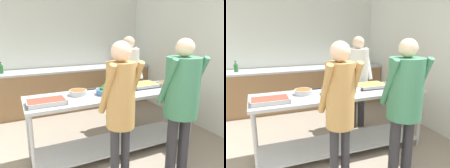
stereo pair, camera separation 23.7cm
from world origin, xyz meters
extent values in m
cube|color=silver|center=(0.00, 4.24, 1.32)|extent=(4.02, 0.06, 2.65)
cube|color=silver|center=(1.98, 2.12, 1.32)|extent=(0.06, 4.36, 2.65)
cube|color=olive|center=(0.00, 3.87, 0.44)|extent=(3.86, 0.62, 0.89)
cube|color=#ADAFB5|center=(0.00, 3.87, 0.91)|extent=(3.86, 0.65, 0.04)
cube|color=black|center=(0.50, 3.87, 0.92)|extent=(0.51, 0.37, 0.02)
cube|color=#ADAFB5|center=(0.14, 1.74, 0.88)|extent=(2.45, 0.70, 0.04)
cube|color=#ADAFB5|center=(0.14, 1.74, 0.12)|extent=(2.37, 0.62, 0.02)
cylinder|color=#ADAFB5|center=(-1.04, 1.44, 0.43)|extent=(0.04, 0.04, 0.86)
cylinder|color=#ADAFB5|center=(1.31, 1.44, 0.43)|extent=(0.04, 0.04, 0.86)
cylinder|color=#ADAFB5|center=(-1.04, 2.04, 0.43)|extent=(0.04, 0.04, 0.86)
cylinder|color=#ADAFB5|center=(1.31, 2.04, 0.43)|extent=(0.04, 0.04, 0.86)
cube|color=#ADAFB5|center=(-0.83, 1.62, 0.91)|extent=(0.45, 0.28, 0.01)
cube|color=#B23D2D|center=(-0.83, 1.62, 0.94)|extent=(0.43, 0.25, 0.04)
cube|color=#ADAFB5|center=(-0.83, 1.49, 0.93)|extent=(0.45, 0.01, 0.05)
cube|color=#ADAFB5|center=(-0.83, 1.75, 0.93)|extent=(0.45, 0.01, 0.05)
cube|color=#ADAFB5|center=(-1.05, 1.62, 0.93)|extent=(0.01, 0.28, 0.05)
cube|color=#ADAFB5|center=(-0.61, 1.62, 0.93)|extent=(0.01, 0.28, 0.05)
cylinder|color=#ADAFB5|center=(-0.38, 1.84, 0.94)|extent=(0.24, 0.24, 0.07)
cylinder|color=brown|center=(-0.38, 1.84, 0.97)|extent=(0.21, 0.21, 0.01)
cylinder|color=black|center=(-0.18, 1.84, 0.96)|extent=(0.14, 0.02, 0.02)
cylinder|color=#3D668C|center=(-0.02, 1.71, 0.94)|extent=(0.25, 0.25, 0.07)
sphere|color=#2D702D|center=(0.02, 1.71, 0.99)|extent=(0.08, 0.08, 0.08)
sphere|color=#2D702D|center=(-0.02, 1.77, 0.99)|extent=(0.08, 0.08, 0.08)
sphere|color=#2D702D|center=(-0.08, 1.71, 0.99)|extent=(0.06, 0.06, 0.06)
sphere|color=#2D702D|center=(-0.02, 1.69, 0.99)|extent=(0.07, 0.07, 0.07)
cylinder|color=white|center=(0.27, 1.68, 0.91)|extent=(0.27, 0.27, 0.01)
cylinder|color=white|center=(0.27, 1.68, 0.92)|extent=(0.27, 0.27, 0.01)
cylinder|color=white|center=(0.27, 1.68, 0.93)|extent=(0.26, 0.26, 0.01)
cylinder|color=white|center=(0.27, 1.68, 0.95)|extent=(0.26, 0.26, 0.01)
cylinder|color=white|center=(0.27, 1.68, 0.96)|extent=(0.26, 0.26, 0.01)
cube|color=#ADAFB5|center=(0.67, 1.84, 0.91)|extent=(0.45, 0.34, 0.01)
cube|color=gold|center=(0.67, 1.84, 0.94)|extent=(0.43, 0.31, 0.04)
cube|color=#ADAFB5|center=(0.67, 1.68, 0.93)|extent=(0.45, 0.01, 0.05)
cube|color=#ADAFB5|center=(0.67, 2.01, 0.93)|extent=(0.45, 0.01, 0.05)
cube|color=#ADAFB5|center=(0.45, 1.84, 0.93)|extent=(0.01, 0.34, 0.05)
cube|color=#ADAFB5|center=(0.89, 1.84, 0.93)|extent=(0.01, 0.34, 0.05)
cube|color=#ADAFB5|center=(1.13, 1.73, 0.91)|extent=(0.40, 0.30, 0.01)
cube|color=brown|center=(1.13, 1.73, 0.94)|extent=(0.37, 0.28, 0.04)
cube|color=#ADAFB5|center=(1.13, 1.58, 0.93)|extent=(0.40, 0.01, 0.05)
cube|color=#ADAFB5|center=(1.13, 1.87, 0.93)|extent=(0.40, 0.01, 0.05)
cube|color=#ADAFB5|center=(0.94, 1.73, 0.93)|extent=(0.01, 0.30, 0.05)
cube|color=#ADAFB5|center=(1.32, 1.73, 0.93)|extent=(0.01, 0.30, 0.05)
cylinder|color=#2D2D33|center=(-0.23, 0.99, 0.38)|extent=(0.10, 0.10, 0.75)
cylinder|color=#2D2D33|center=(-0.10, 1.00, 0.38)|extent=(0.10, 0.10, 0.75)
cylinder|color=tan|center=(-0.33, 0.98, 1.18)|extent=(0.10, 0.32, 0.57)
cylinder|color=tan|center=(0.00, 1.01, 1.18)|extent=(0.10, 0.32, 0.57)
cylinder|color=tan|center=(-0.16, 0.99, 1.10)|extent=(0.31, 0.31, 0.70)
sphere|color=beige|center=(-0.16, 0.99, 1.55)|extent=(0.21, 0.21, 0.21)
cylinder|color=#2D2D33|center=(0.52, 0.94, 0.38)|extent=(0.13, 0.13, 0.76)
cylinder|color=#2D2D33|center=(0.70, 0.92, 0.38)|extent=(0.13, 0.13, 0.76)
cylinder|color=#3D7F5B|center=(0.40, 0.95, 1.20)|extent=(0.10, 0.32, 0.57)
cylinder|color=#3D7F5B|center=(0.81, 0.91, 1.20)|extent=(0.10, 0.32, 0.57)
cylinder|color=#3D7F5B|center=(0.61, 0.93, 1.12)|extent=(0.40, 0.40, 0.70)
sphere|color=beige|center=(0.61, 0.93, 1.57)|extent=(0.21, 0.21, 0.21)
cylinder|color=#2D2D33|center=(0.82, 2.42, 0.38)|extent=(0.12, 0.12, 0.76)
cylinder|color=#2D2D33|center=(0.65, 2.42, 0.38)|extent=(0.12, 0.12, 0.76)
cylinder|color=silver|center=(0.93, 2.41, 1.19)|extent=(0.08, 0.32, 0.57)
cylinder|color=silver|center=(0.53, 2.43, 1.19)|extent=(0.08, 0.32, 0.57)
cylinder|color=silver|center=(0.73, 2.42, 1.11)|extent=(0.38, 0.38, 0.70)
sphere|color=beige|center=(0.73, 2.42, 1.56)|extent=(0.21, 0.21, 0.21)
cylinder|color=#23602D|center=(-1.34, 3.88, 1.00)|extent=(0.08, 0.08, 0.15)
cone|color=#23602D|center=(-1.34, 3.88, 1.11)|extent=(0.07, 0.07, 0.06)
cylinder|color=black|center=(-1.34, 3.88, 1.14)|extent=(0.03, 0.03, 0.02)
camera|label=1|loc=(-1.17, -0.94, 1.75)|focal=35.00mm
camera|label=2|loc=(-0.96, -1.03, 1.75)|focal=35.00mm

